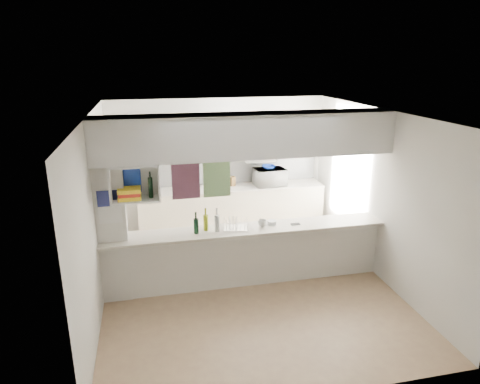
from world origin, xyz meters
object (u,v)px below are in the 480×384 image
object	(u,v)px
microwave	(270,177)
bowl	(268,167)
wine_bottles	(207,223)
dish_rack	(235,224)

from	to	relation	value
microwave	bowl	distance (m)	0.20
microwave	bowl	bearing A→B (deg)	-35.66
wine_bottles	microwave	bearing A→B (deg)	53.17
microwave	dish_rack	bearing A→B (deg)	56.44
dish_rack	bowl	bearing A→B (deg)	73.76
dish_rack	wine_bottles	bearing A→B (deg)	-164.54
dish_rack	microwave	bearing A→B (deg)	72.88
microwave	wine_bottles	world-z (taller)	wine_bottles
dish_rack	wine_bottles	world-z (taller)	wine_bottles
bowl	dish_rack	world-z (taller)	bowl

